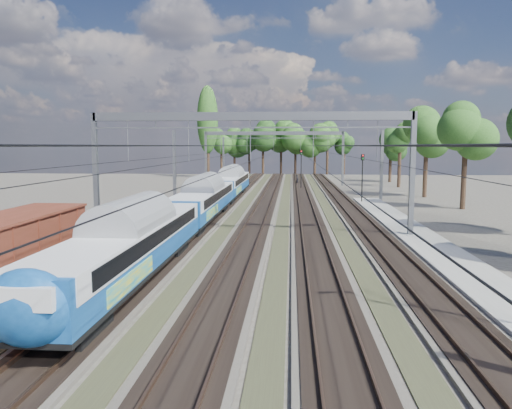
# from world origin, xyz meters

# --- Properties ---
(track_bed) EXTENTS (21.00, 130.00, 0.34)m
(track_bed) POSITION_xyz_m (-0.00, 45.00, 0.10)
(track_bed) COLOR #47423A
(track_bed) RESTS_ON ground
(platform) EXTENTS (3.00, 70.00, 0.30)m
(platform) POSITION_xyz_m (12.00, 20.00, 0.15)
(platform) COLOR gray
(platform) RESTS_ON ground
(catenary) EXTENTS (25.65, 130.00, 9.00)m
(catenary) POSITION_xyz_m (0.33, 52.69, 6.40)
(catenary) COLOR slate
(catenary) RESTS_ON ground
(tree_belt) EXTENTS (38.88, 99.27, 12.23)m
(tree_belt) POSITION_xyz_m (6.19, 97.18, 8.23)
(tree_belt) COLOR black
(tree_belt) RESTS_ON ground
(poplar) EXTENTS (4.40, 4.40, 19.04)m
(poplar) POSITION_xyz_m (-14.50, 98.00, 11.89)
(poplar) COLOR black
(poplar) RESTS_ON ground
(emu_train) EXTENTS (2.80, 59.19, 4.09)m
(emu_train) POSITION_xyz_m (-4.50, 35.95, 2.41)
(emu_train) COLOR black
(emu_train) RESTS_ON ground
(worker) EXTENTS (0.51, 0.68, 1.69)m
(worker) POSITION_xyz_m (3.98, 79.30, 0.84)
(worker) COLOR black
(worker) RESTS_ON ground
(signal_near) EXTENTS (0.40, 0.36, 5.92)m
(signal_near) POSITION_xyz_m (4.47, 70.81, 3.74)
(signal_near) COLOR black
(signal_near) RESTS_ON ground
(signal_far) EXTENTS (0.39, 0.36, 5.65)m
(signal_far) POSITION_xyz_m (10.99, 51.16, 3.58)
(signal_far) COLOR black
(signal_far) RESTS_ON ground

